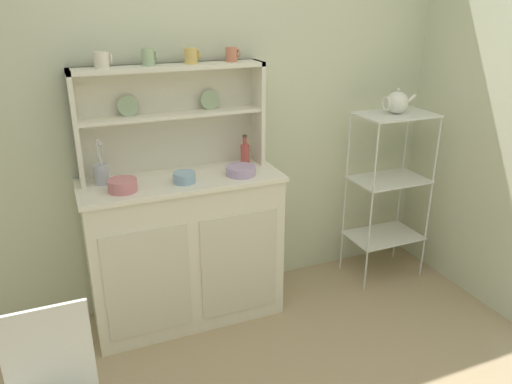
# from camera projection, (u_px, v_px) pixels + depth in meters

# --- Properties ---
(wall_back) EXTENTS (3.84, 0.05, 2.50)m
(wall_back) POSITION_uv_depth(u_px,v_px,m) (198.00, 105.00, 2.92)
(wall_back) COLOR beige
(wall_back) RESTS_ON ground
(hutch_cabinet) EXTENTS (1.13, 0.45, 0.90)m
(hutch_cabinet) POSITION_uv_depth(u_px,v_px,m) (185.00, 248.00, 2.92)
(hutch_cabinet) COLOR silver
(hutch_cabinet) RESTS_ON ground
(hutch_shelf_unit) EXTENTS (1.05, 0.18, 0.61)m
(hutch_shelf_unit) POSITION_uv_depth(u_px,v_px,m) (170.00, 109.00, 2.77)
(hutch_shelf_unit) COLOR silver
(hutch_shelf_unit) RESTS_ON hutch_cabinet
(bakers_rack) EXTENTS (0.49, 0.33, 1.15)m
(bakers_rack) POSITION_uv_depth(u_px,v_px,m) (389.00, 177.00, 3.29)
(bakers_rack) COLOR silver
(bakers_rack) RESTS_ON ground
(cup_cream_0) EXTENTS (0.09, 0.08, 0.08)m
(cup_cream_0) POSITION_uv_depth(u_px,v_px,m) (102.00, 60.00, 2.50)
(cup_cream_0) COLOR silver
(cup_cream_0) RESTS_ON hutch_shelf_unit
(cup_sage_1) EXTENTS (0.08, 0.07, 0.09)m
(cup_sage_1) POSITION_uv_depth(u_px,v_px,m) (148.00, 57.00, 2.59)
(cup_sage_1) COLOR #9EB78E
(cup_sage_1) RESTS_ON hutch_shelf_unit
(cup_gold_2) EXTENTS (0.09, 0.07, 0.08)m
(cup_gold_2) POSITION_uv_depth(u_px,v_px,m) (191.00, 56.00, 2.67)
(cup_gold_2) COLOR #DBB760
(cup_gold_2) RESTS_ON hutch_shelf_unit
(cup_terracotta_3) EXTENTS (0.08, 0.06, 0.08)m
(cup_terracotta_3) POSITION_uv_depth(u_px,v_px,m) (232.00, 54.00, 2.75)
(cup_terracotta_3) COLOR #C67556
(cup_terracotta_3) RESTS_ON hutch_shelf_unit
(bowl_mixing_large) EXTENTS (0.15, 0.15, 0.06)m
(bowl_mixing_large) POSITION_uv_depth(u_px,v_px,m) (123.00, 185.00, 2.57)
(bowl_mixing_large) COLOR #D17A84
(bowl_mixing_large) RESTS_ON hutch_cabinet
(bowl_floral_medium) EXTENTS (0.12, 0.12, 0.06)m
(bowl_floral_medium) POSITION_uv_depth(u_px,v_px,m) (184.00, 178.00, 2.68)
(bowl_floral_medium) COLOR #8EB2D1
(bowl_floral_medium) RESTS_ON hutch_cabinet
(bowl_cream_small) EXTENTS (0.17, 0.17, 0.05)m
(bowl_cream_small) POSITION_uv_depth(u_px,v_px,m) (241.00, 171.00, 2.80)
(bowl_cream_small) COLOR #B79ECC
(bowl_cream_small) RESTS_ON hutch_cabinet
(jam_bottle) EXTENTS (0.05, 0.05, 0.18)m
(jam_bottle) POSITION_uv_depth(u_px,v_px,m) (245.00, 153.00, 2.96)
(jam_bottle) COLOR #B74C47
(jam_bottle) RESTS_ON hutch_cabinet
(utensil_jar) EXTENTS (0.08, 0.08, 0.25)m
(utensil_jar) POSITION_uv_depth(u_px,v_px,m) (101.00, 173.00, 2.65)
(utensil_jar) COLOR #B2B7C6
(utensil_jar) RESTS_ON hutch_cabinet
(porcelain_teapot) EXTENTS (0.23, 0.14, 0.16)m
(porcelain_teapot) POSITION_uv_depth(u_px,v_px,m) (397.00, 102.00, 3.10)
(porcelain_teapot) COLOR white
(porcelain_teapot) RESTS_ON bakers_rack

